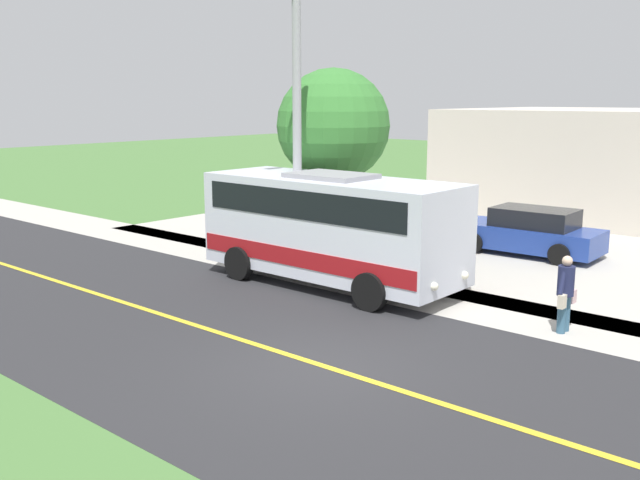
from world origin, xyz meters
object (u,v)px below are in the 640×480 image
object	(u,v)px
shuttle_bus_front	(331,224)
street_light_pole	(294,118)
tree_curbside	(333,126)
pedestrian_with_bags	(565,292)
parked_car_near	(529,232)

from	to	relation	value
shuttle_bus_front	street_light_pole	size ratio (longest dim) A/B	0.93
tree_curbside	shuttle_bus_front	bearing A→B (deg)	39.00
pedestrian_with_bags	tree_curbside	world-z (taller)	tree_curbside
parked_car_near	tree_curbside	world-z (taller)	tree_curbside
shuttle_bus_front	parked_car_near	bearing A→B (deg)	161.56
shuttle_bus_front	parked_car_near	xyz separation A→B (m)	(-6.83, 2.28, -0.91)
shuttle_bus_front	tree_curbside	xyz separation A→B (m)	(-2.89, -2.34, 2.33)
street_light_pole	parked_car_near	distance (m)	8.34
street_light_pole	tree_curbside	xyz separation A→B (m)	(-2.53, -0.73, -0.31)
shuttle_bus_front	street_light_pole	distance (m)	3.11
shuttle_bus_front	pedestrian_with_bags	world-z (taller)	shuttle_bus_front
pedestrian_with_bags	parked_car_near	bearing A→B (deg)	-149.85
street_light_pole	tree_curbside	distance (m)	2.65
pedestrian_with_bags	street_light_pole	bearing A→B (deg)	-91.08
street_light_pole	parked_car_near	xyz separation A→B (m)	(-6.47, 3.88, -3.54)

